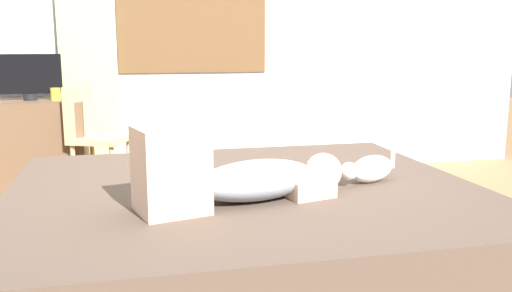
{
  "coord_description": "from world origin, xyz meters",
  "views": [
    {
      "loc": [
        -0.57,
        -2.47,
        1.16
      ],
      "look_at": [
        0.05,
        0.16,
        0.66
      ],
      "focal_mm": 38.34,
      "sensor_mm": 36.0,
      "label": 1
    }
  ],
  "objects_px": {
    "bed": "(245,238)",
    "tv_monitor": "(29,76)",
    "cup": "(56,94)",
    "chair_by_desk": "(92,133)",
    "person_lying": "(236,176)",
    "cat": "(369,169)",
    "desk": "(26,148)"
  },
  "relations": [
    {
      "from": "desk",
      "to": "tv_monitor",
      "type": "distance_m",
      "value": 0.55
    },
    {
      "from": "person_lying",
      "to": "tv_monitor",
      "type": "relative_size",
      "value": 1.95
    },
    {
      "from": "desk",
      "to": "cup",
      "type": "relative_size",
      "value": 9.38
    },
    {
      "from": "person_lying",
      "to": "chair_by_desk",
      "type": "relative_size",
      "value": 1.09
    },
    {
      "from": "tv_monitor",
      "to": "chair_by_desk",
      "type": "distance_m",
      "value": 0.65
    },
    {
      "from": "bed",
      "to": "tv_monitor",
      "type": "height_order",
      "value": "tv_monitor"
    },
    {
      "from": "cup",
      "to": "cat",
      "type": "bearing_deg",
      "value": -51.1
    },
    {
      "from": "cat",
      "to": "desk",
      "type": "distance_m",
      "value": 2.83
    },
    {
      "from": "desk",
      "to": "cup",
      "type": "bearing_deg",
      "value": -13.67
    },
    {
      "from": "person_lying",
      "to": "bed",
      "type": "bearing_deg",
      "value": 70.04
    },
    {
      "from": "tv_monitor",
      "to": "chair_by_desk",
      "type": "height_order",
      "value": "tv_monitor"
    },
    {
      "from": "bed",
      "to": "chair_by_desk",
      "type": "xyz_separation_m",
      "value": [
        -0.79,
        1.8,
        0.26
      ]
    },
    {
      "from": "cup",
      "to": "chair_by_desk",
      "type": "height_order",
      "value": "chair_by_desk"
    },
    {
      "from": "cup",
      "to": "bed",
      "type": "bearing_deg",
      "value": -61.82
    },
    {
      "from": "bed",
      "to": "tv_monitor",
      "type": "bearing_deg",
      "value": 121.56
    },
    {
      "from": "chair_by_desk",
      "to": "person_lying",
      "type": "bearing_deg",
      "value": -71.18
    },
    {
      "from": "bed",
      "to": "tv_monitor",
      "type": "relative_size",
      "value": 4.63
    },
    {
      "from": "cat",
      "to": "chair_by_desk",
      "type": "relative_size",
      "value": 0.39
    },
    {
      "from": "cat",
      "to": "tv_monitor",
      "type": "xyz_separation_m",
      "value": [
        -1.84,
        2.1,
        0.35
      ]
    },
    {
      "from": "bed",
      "to": "person_lying",
      "type": "relative_size",
      "value": 2.37
    },
    {
      "from": "cat",
      "to": "tv_monitor",
      "type": "relative_size",
      "value": 0.7
    },
    {
      "from": "cat",
      "to": "cup",
      "type": "bearing_deg",
      "value": 128.9
    },
    {
      "from": "bed",
      "to": "person_lying",
      "type": "bearing_deg",
      "value": -109.96
    },
    {
      "from": "chair_by_desk",
      "to": "desk",
      "type": "bearing_deg",
      "value": 156.08
    },
    {
      "from": "person_lying",
      "to": "tv_monitor",
      "type": "height_order",
      "value": "tv_monitor"
    },
    {
      "from": "person_lying",
      "to": "tv_monitor",
      "type": "distance_m",
      "value": 2.57
    },
    {
      "from": "person_lying",
      "to": "cat",
      "type": "distance_m",
      "value": 0.71
    },
    {
      "from": "tv_monitor",
      "to": "cat",
      "type": "bearing_deg",
      "value": -48.82
    },
    {
      "from": "tv_monitor",
      "to": "bed",
      "type": "bearing_deg",
      "value": -58.44
    },
    {
      "from": "cup",
      "to": "chair_by_desk",
      "type": "distance_m",
      "value": 0.42
    },
    {
      "from": "person_lying",
      "to": "cup",
      "type": "xyz_separation_m",
      "value": [
        -0.96,
        2.22,
        0.17
      ]
    },
    {
      "from": "bed",
      "to": "person_lying",
      "type": "xyz_separation_m",
      "value": [
        -0.09,
        -0.26,
        0.37
      ]
    }
  ]
}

